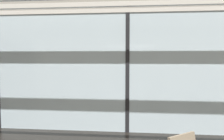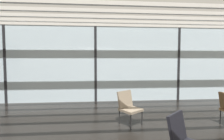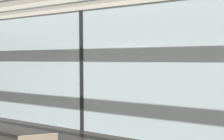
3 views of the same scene
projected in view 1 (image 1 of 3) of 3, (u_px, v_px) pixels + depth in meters
name	position (u px, v px, depth m)	size (l,w,h in m)	color
glass_curtain_wall	(127.00, 73.00, 5.27)	(14.00, 0.08, 3.06)	silver
window_mullion_1	(127.00, 73.00, 5.27)	(0.10, 0.12, 3.06)	black
parked_airplane	(156.00, 60.00, 10.15)	(11.69, 3.65, 3.65)	silver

